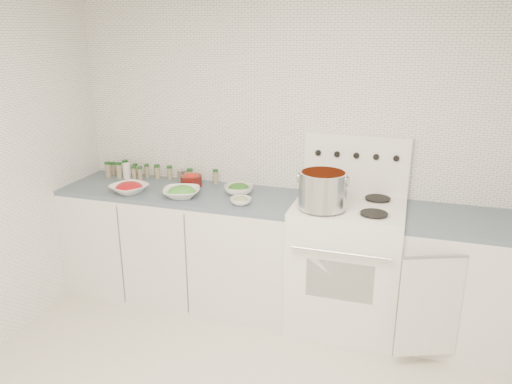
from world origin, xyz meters
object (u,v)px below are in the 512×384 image
(stove, at_px, (346,260))
(bowl_snowpea, at_px, (182,192))
(stock_pot, at_px, (323,188))
(bowl_tomato, at_px, (129,188))

(stove, relative_size, bowl_snowpea, 4.05)
(stock_pot, relative_size, bowl_snowpea, 1.03)
(bowl_tomato, relative_size, bowl_snowpea, 1.02)
(bowl_tomato, bearing_deg, stock_pot, -0.27)
(bowl_tomato, distance_m, bowl_snowpea, 0.43)
(stove, bearing_deg, stock_pot, -134.92)
(bowl_snowpea, bearing_deg, stove, 6.16)
(stove, xyz_separation_m, bowl_tomato, (-1.65, -0.16, 0.44))
(stock_pot, xyz_separation_m, bowl_snowpea, (-1.06, 0.03, -0.14))
(bowl_tomato, xyz_separation_m, bowl_snowpea, (0.43, 0.03, 0.00))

